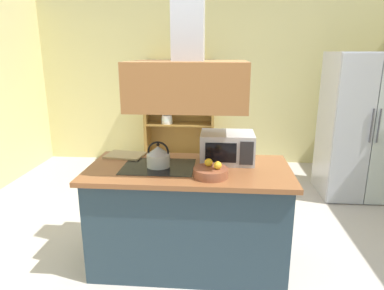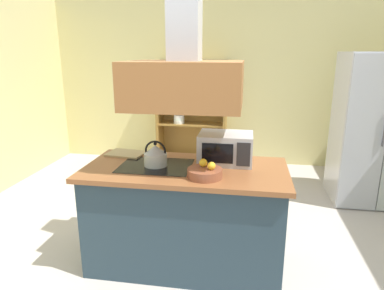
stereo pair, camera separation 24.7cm
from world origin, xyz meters
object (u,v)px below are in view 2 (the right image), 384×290
object	(u,v)px
dish_cabinet	(192,119)
cutting_board	(126,154)
refrigerator	(375,129)
kettle	(156,155)
fruit_bowl	(205,172)
microwave	(226,148)

from	to	relation	value
dish_cabinet	cutting_board	xyz separation A→B (m)	(-0.21, -2.56, 0.16)
refrigerator	dish_cabinet	size ratio (longest dim) A/B	1.08
kettle	fruit_bowl	xyz separation A→B (m)	(0.45, -0.20, -0.05)
cutting_board	microwave	world-z (taller)	microwave
dish_cabinet	microwave	world-z (taller)	dish_cabinet
refrigerator	dish_cabinet	xyz separation A→B (m)	(-2.45, 1.13, -0.17)
refrigerator	cutting_board	world-z (taller)	refrigerator
kettle	microwave	world-z (taller)	microwave
cutting_board	fruit_bowl	xyz separation A→B (m)	(0.81, -0.48, 0.03)
dish_cabinet	microwave	size ratio (longest dim) A/B	3.71
refrigerator	kettle	bearing A→B (deg)	-143.43
dish_cabinet	microwave	distance (m)	2.76
refrigerator	dish_cabinet	world-z (taller)	refrigerator
kettle	cutting_board	size ratio (longest dim) A/B	0.64
refrigerator	cutting_board	size ratio (longest dim) A/B	5.41
refrigerator	dish_cabinet	bearing A→B (deg)	155.33
kettle	fruit_bowl	distance (m)	0.49
kettle	microwave	size ratio (longest dim) A/B	0.48
dish_cabinet	fruit_bowl	world-z (taller)	dish_cabinet
refrigerator	fruit_bowl	xyz separation A→B (m)	(-1.85, -1.91, 0.02)
kettle	fruit_bowl	world-z (taller)	kettle
cutting_board	microwave	xyz separation A→B (m)	(0.94, -0.08, 0.12)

